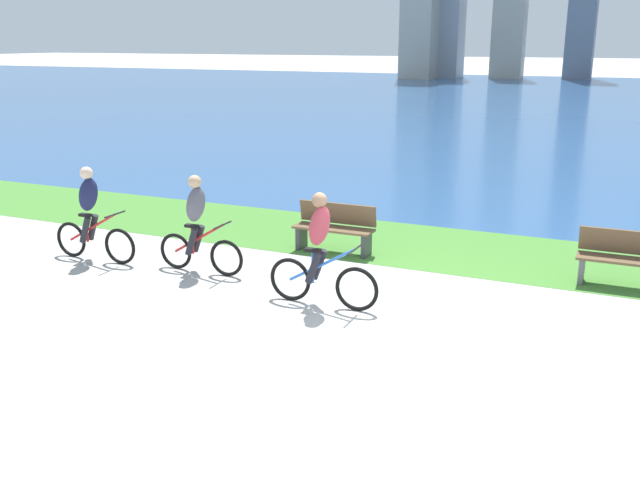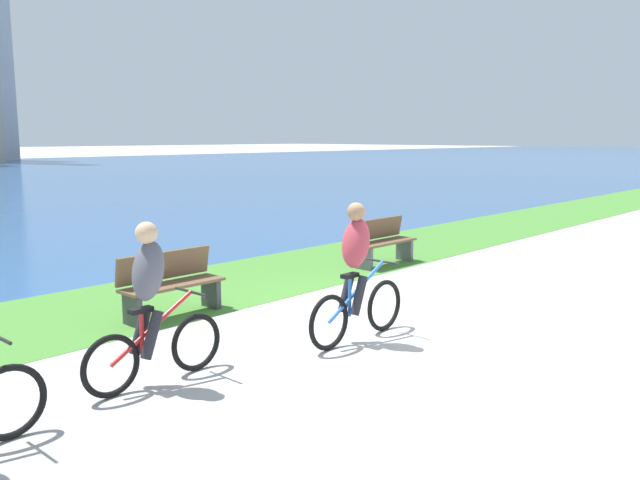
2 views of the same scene
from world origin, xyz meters
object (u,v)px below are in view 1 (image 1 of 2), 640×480
object	(u,v)px
cyclist_lead	(321,251)
bench_far_along_path	(335,228)
bench_near_path	(627,259)
cyclist_trailing	(197,224)
cyclist_distant_rear	(91,214)

from	to	relation	value
cyclist_lead	bench_far_along_path	distance (m)	2.79
cyclist_lead	bench_near_path	bearing A→B (deg)	33.50
cyclist_lead	bench_near_path	world-z (taller)	cyclist_lead
cyclist_trailing	cyclist_distant_rear	distance (m)	2.09
cyclist_distant_rear	bench_far_along_path	xyz separation A→B (m)	(3.71, 2.23, -0.39)
cyclist_lead	bench_near_path	size ratio (longest dim) A/B	1.16
bench_near_path	cyclist_lead	bearing A→B (deg)	-146.50
cyclist_distant_rear	bench_far_along_path	world-z (taller)	cyclist_distant_rear
cyclist_trailing	cyclist_distant_rear	bearing A→B (deg)	-174.73
cyclist_lead	bench_far_along_path	xyz separation A→B (m)	(-0.87, 2.62, -0.39)
cyclist_distant_rear	bench_near_path	distance (m)	9.00
cyclist_lead	cyclist_distant_rear	size ratio (longest dim) A/B	1.00
cyclist_trailing	cyclist_distant_rear	world-z (taller)	cyclist_distant_rear
bench_near_path	bench_far_along_path	bearing A→B (deg)	-178.96
bench_far_along_path	bench_near_path	bearing A→B (deg)	1.04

